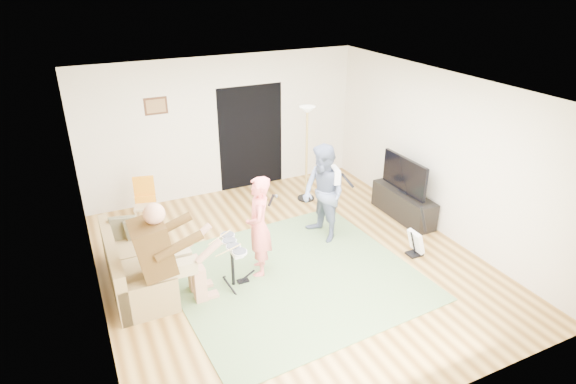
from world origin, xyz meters
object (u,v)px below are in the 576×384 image
object	(u,v)px
torchiere_lamp	(307,137)
television	(405,175)
singer	(259,227)
dining_chair	(146,209)
guitarist	(323,194)
sofa	(132,269)
guitar_spare	(416,241)
drum_kit	(233,267)
tv_cabinet	(403,205)

from	to	relation	value
torchiere_lamp	television	bearing A→B (deg)	-50.19
singer	torchiere_lamp	distance (m)	2.67
torchiere_lamp	dining_chair	bearing A→B (deg)	175.22
dining_chair	television	xyz separation A→B (m)	(4.22, -1.69, 0.54)
dining_chair	television	size ratio (longest dim) A/B	0.78
singer	torchiere_lamp	xyz separation A→B (m)	(1.78, 1.93, 0.51)
guitarist	torchiere_lamp	bearing A→B (deg)	155.10
sofa	guitarist	world-z (taller)	guitarist
singer	dining_chair	distance (m)	2.56
television	guitar_spare	bearing A→B (deg)	-116.91
sofa	television	distance (m)	4.77
guitarist	guitar_spare	distance (m)	1.64
drum_kit	dining_chair	bearing A→B (deg)	108.32
tv_cabinet	guitar_spare	bearing A→B (deg)	-118.89
sofa	dining_chair	world-z (taller)	dining_chair
drum_kit	guitar_spare	xyz separation A→B (m)	(2.88, -0.48, -0.07)
guitarist	television	bearing A→B (deg)	82.84
sofa	television	bearing A→B (deg)	0.02
television	sofa	bearing A→B (deg)	-179.98
torchiere_lamp	guitarist	bearing A→B (deg)	-107.09
tv_cabinet	television	distance (m)	0.60
singer	sofa	bearing A→B (deg)	-84.56
torchiere_lamp	sofa	bearing A→B (deg)	-157.91
drum_kit	tv_cabinet	world-z (taller)	drum_kit
guitar_spare	torchiere_lamp	xyz separation A→B (m)	(-0.62, 2.56, 1.03)
guitar_spare	television	bearing A→B (deg)	63.09
guitarist	torchiere_lamp	xyz separation A→B (m)	(0.45, 1.45, 0.46)
dining_chair	television	world-z (taller)	television
sofa	guitar_spare	world-z (taller)	guitar_spare
drum_kit	dining_chair	distance (m)	2.46
sofa	drum_kit	xyz separation A→B (m)	(1.28, -0.65, 0.06)
sofa	drum_kit	distance (m)	1.44
torchiere_lamp	dining_chair	distance (m)	3.19
torchiere_lamp	television	size ratio (longest dim) A/B	1.64
sofa	television	xyz separation A→B (m)	(4.73, 0.00, 0.60)
television	tv_cabinet	bearing A→B (deg)	0.00
sofa	dining_chair	size ratio (longest dim) A/B	2.11
singer	guitar_spare	bearing A→B (deg)	96.22
sofa	drum_kit	bearing A→B (deg)	-26.87
torchiere_lamp	singer	bearing A→B (deg)	-132.68
singer	guitarist	distance (m)	1.41
guitar_spare	tv_cabinet	xyz separation A→B (m)	(0.62, 1.13, 0.00)
singer	television	distance (m)	3.01
guitar_spare	dining_chair	distance (m)	4.61
singer	tv_cabinet	world-z (taller)	singer
drum_kit	tv_cabinet	xyz separation A→B (m)	(3.50, 0.65, -0.06)
guitar_spare	drum_kit	bearing A→B (deg)	170.61
tv_cabinet	singer	bearing A→B (deg)	-170.73
sofa	guitar_spare	bearing A→B (deg)	-15.14
singer	dining_chair	size ratio (longest dim) A/B	1.75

